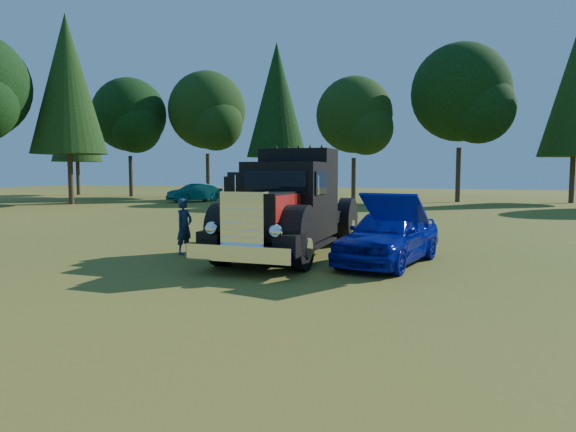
{
  "coord_description": "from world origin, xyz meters",
  "views": [
    {
      "loc": [
        4.75,
        -11.39,
        2.35
      ],
      "look_at": [
        0.44,
        0.89,
        1.21
      ],
      "focal_mm": 32.0,
      "sensor_mm": 36.0,
      "label": 1
    }
  ],
  "objects_px": {
    "distant_teal_car": "(195,193)",
    "spectator_near": "(184,226)",
    "spectator_far": "(242,219)",
    "diamond_t_truck": "(289,210)",
    "hotrod_coupe": "(389,236)"
  },
  "relations": [
    {
      "from": "diamond_t_truck",
      "to": "spectator_far",
      "type": "relative_size",
      "value": 3.89
    },
    {
      "from": "diamond_t_truck",
      "to": "hotrod_coupe",
      "type": "xyz_separation_m",
      "value": [
        2.85,
        -0.43,
        -0.56
      ]
    },
    {
      "from": "hotrod_coupe",
      "to": "distant_teal_car",
      "type": "bearing_deg",
      "value": 129.54
    },
    {
      "from": "hotrod_coupe",
      "to": "spectator_far",
      "type": "distance_m",
      "value": 4.52
    },
    {
      "from": "diamond_t_truck",
      "to": "spectator_near",
      "type": "distance_m",
      "value": 3.0
    },
    {
      "from": "spectator_near",
      "to": "spectator_far",
      "type": "relative_size",
      "value": 0.86
    },
    {
      "from": "diamond_t_truck",
      "to": "hotrod_coupe",
      "type": "bearing_deg",
      "value": -8.61
    },
    {
      "from": "diamond_t_truck",
      "to": "hotrod_coupe",
      "type": "height_order",
      "value": "diamond_t_truck"
    },
    {
      "from": "spectator_far",
      "to": "diamond_t_truck",
      "type": "bearing_deg",
      "value": -65.56
    },
    {
      "from": "spectator_near",
      "to": "diamond_t_truck",
      "type": "bearing_deg",
      "value": -64.36
    },
    {
      "from": "spectator_far",
      "to": "distant_teal_car",
      "type": "height_order",
      "value": "spectator_far"
    },
    {
      "from": "diamond_t_truck",
      "to": "distant_teal_car",
      "type": "xyz_separation_m",
      "value": [
        -15.11,
        21.32,
        -0.58
      ]
    },
    {
      "from": "distant_teal_car",
      "to": "spectator_near",
      "type": "bearing_deg",
      "value": -31.51
    },
    {
      "from": "diamond_t_truck",
      "to": "distant_teal_car",
      "type": "bearing_deg",
      "value": 125.32
    },
    {
      "from": "diamond_t_truck",
      "to": "spectator_far",
      "type": "distance_m",
      "value": 1.67
    }
  ]
}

